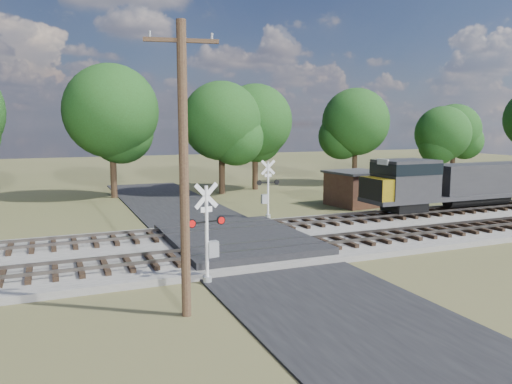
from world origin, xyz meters
name	(u,v)px	position (x,y,z in m)	size (l,w,h in m)	color
ground	(240,248)	(0.00, 0.00, 0.00)	(160.00, 160.00, 0.00)	#474A27
ballast_bed	(391,228)	(10.00, 0.50, 0.15)	(140.00, 10.00, 0.30)	gray
road	(240,248)	(0.00, 0.00, 0.04)	(7.00, 60.00, 0.08)	black
crossing_panel	(237,240)	(0.00, 0.50, 0.32)	(7.00, 9.00, 0.62)	#262628
track_near	(312,244)	(3.12, -2.00, 0.41)	(140.00, 2.60, 0.33)	black
track_far	(271,225)	(3.12, 3.00, 0.41)	(140.00, 2.60, 0.33)	black
crossing_signal_near	(209,242)	(-3.22, -4.89, 1.72)	(1.66, 0.42, 4.14)	silver
crossing_signal_far	(267,194)	(4.65, 7.07, 1.68)	(1.63, 0.35, 4.04)	silver
utility_pole	(184,164)	(-4.96, -7.90, 5.14)	(2.36, 0.55, 9.71)	#39231A
equipment_shed	(356,188)	(13.42, 9.38, 1.40)	(4.49, 4.49, 2.77)	#4C2B20
treeline	(229,121)	(6.66, 20.43, 6.77)	(83.34, 10.52, 11.62)	black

